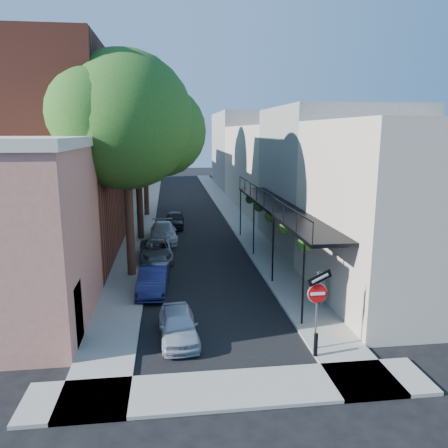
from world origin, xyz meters
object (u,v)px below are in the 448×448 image
object	(u,v)px
parked_car_a	(178,325)
pedestrian	(321,288)
bollard	(316,345)
oak_near	(134,124)
parked_car_c	(156,251)
oak_far	(149,122)
sign_post	(318,297)
parked_car_e	(174,220)
parked_car_b	(153,280)
oak_mid	(143,138)
parked_car_d	(164,232)

from	to	relation	value
parked_car_a	pedestrian	xyz separation A→B (m)	(6.13, 2.13, 0.37)
bollard	oak_near	xyz separation A→B (m)	(-6.37, 9.76, 7.36)
bollard	parked_car_c	world-z (taller)	parked_car_c
parked_car_c	pedestrian	size ratio (longest dim) A/B	2.51
oak_far	pedestrian	size ratio (longest dim) A/B	7.24
sign_post	oak_near	size ratio (longest dim) A/B	0.26
sign_post	parked_car_e	world-z (taller)	sign_post
pedestrian	oak_far	bearing A→B (deg)	-0.47
oak_near	parked_car_c	bearing A→B (deg)	73.03
parked_car_b	pedestrian	xyz separation A→B (m)	(7.19, -2.88, 0.32)
oak_far	parked_car_c	size ratio (longest dim) A/B	2.88
bollard	parked_car_c	size ratio (longest dim) A/B	0.19
oak_mid	pedestrian	xyz separation A→B (m)	(8.02, -13.61, -6.11)
parked_car_e	parked_car_b	bearing A→B (deg)	-91.95
bollard	oak_mid	xyz separation A→B (m)	(-6.42, 17.73, 6.54)
sign_post	parked_car_e	size ratio (longest dim) A/B	0.80
parked_car_d	parked_car_a	bearing A→B (deg)	-89.94
parked_car_e	bollard	bearing A→B (deg)	-75.46
bollard	parked_car_d	xyz separation A→B (m)	(-5.21, 16.85, 0.12)
oak_mid	parked_car_d	world-z (taller)	oak_mid
oak_mid	parked_car_a	bearing A→B (deg)	-83.16
parked_car_a	parked_car_e	size ratio (longest dim) A/B	0.90
oak_near	pedestrian	distance (m)	11.98
oak_far	parked_car_c	distance (m)	16.41
oak_mid	parked_car_d	distance (m)	6.59
oak_mid	parked_car_b	distance (m)	12.54
parked_car_d	parked_car_e	xyz separation A→B (m)	(0.81, 4.37, -0.00)
parked_car_d	parked_car_e	bearing A→B (deg)	76.99
bollard	pedestrian	world-z (taller)	pedestrian
sign_post	parked_car_d	distance (m)	17.30
sign_post	parked_car_a	world-z (taller)	sign_post
oak_near	parked_car_c	distance (m)	7.77
oak_near	oak_far	distance (m)	17.01
parked_car_a	parked_car_d	world-z (taller)	parked_car_d
pedestrian	parked_car_c	bearing A→B (deg)	21.56
sign_post	bollard	distance (m)	1.60
parked_car_d	pedestrian	size ratio (longest dim) A/B	2.68
parked_car_d	pedestrian	distance (m)	14.44
oak_far	parked_car_b	distance (m)	21.21
parked_car_a	pedestrian	distance (m)	6.50
parked_car_c	sign_post	bearing A→B (deg)	-66.77
oak_near	parked_car_c	xyz separation A→B (m)	(0.77, 2.53, -7.30)
bollard	parked_car_e	size ratio (longest dim) A/B	0.21
oak_near	oak_mid	world-z (taller)	oak_near
oak_near	pedestrian	world-z (taller)	oak_near
sign_post	parked_car_d	world-z (taller)	sign_post
parked_car_c	parked_car_e	bearing A→B (deg)	79.64
oak_mid	sign_post	bearing A→B (deg)	-69.14
bollard	parked_car_e	distance (m)	21.68
parked_car_c	oak_near	bearing A→B (deg)	-109.71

